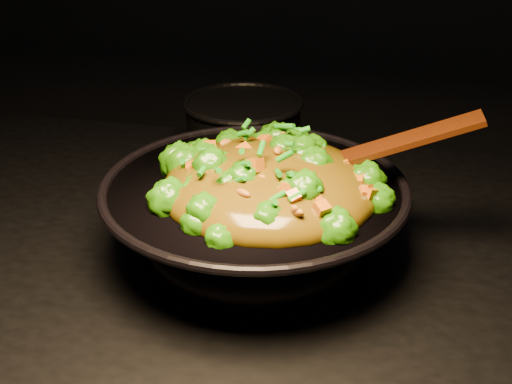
# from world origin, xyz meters

# --- Properties ---
(wok) EXTENTS (0.49, 0.49, 0.11)m
(wok) POSITION_xyz_m (0.10, 0.00, 0.96)
(wok) COLOR black
(wok) RESTS_ON stovetop
(stir_fry) EXTENTS (0.31, 0.31, 0.10)m
(stir_fry) POSITION_xyz_m (0.12, -0.01, 1.06)
(stir_fry) COLOR #2B7C08
(stir_fry) RESTS_ON wok
(spatula) EXTENTS (0.27, 0.06, 0.12)m
(spatula) POSITION_xyz_m (0.25, 0.04, 1.06)
(spatula) COLOR #3C1207
(spatula) RESTS_ON wok
(back_pot) EXTENTS (0.27, 0.27, 0.12)m
(back_pot) POSITION_xyz_m (0.01, 0.32, 0.96)
(back_pot) COLOR black
(back_pot) RESTS_ON stovetop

